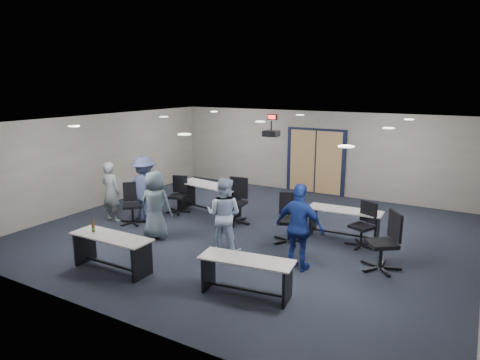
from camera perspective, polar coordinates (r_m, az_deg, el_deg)
The scene contains 24 objects.
floor at distance 10.58m, azimuth 1.31°, elevation -6.99°, with size 10.00×10.00×0.00m, color #1C202D.
back_wall at distance 14.24m, azimuth 10.13°, elevation 3.61°, with size 10.00×0.04×2.70m, color gray.
front_wall at distance 6.77m, azimuth -17.52°, elevation -7.12°, with size 10.00×0.04×2.70m, color gray.
left_wall at distance 13.30m, azimuth -17.90°, elevation 2.54°, with size 0.04×9.00×2.70m, color gray.
ceiling at distance 9.99m, azimuth 1.39°, elevation 7.74°, with size 10.00×9.00×0.04m, color silver.
double_door at distance 14.26m, azimuth 10.03°, elevation 2.40°, with size 2.00×0.07×2.20m.
exit_sign at distance 14.68m, azimuth 4.30°, elevation 8.37°, with size 0.32×0.07×0.18m.
ceiling_projector at distance 10.32m, azimuth 4.19°, elevation 6.23°, with size 0.35×0.32×0.37m.
ceiling_can_lights at distance 10.21m, azimuth 2.07°, elevation 7.68°, with size 6.24×5.74×0.02m, color white, non-canonical shape.
table_front_left at distance 8.77m, azimuth -16.77°, elevation -8.46°, with size 1.73×0.59×0.96m.
table_front_right at distance 7.48m, azimuth 0.89°, elevation -11.94°, with size 1.70×0.78×0.66m.
table_back_left at distance 12.03m, azimuth -4.13°, elevation -1.79°, with size 2.09×0.98×0.81m.
table_back_right at distance 10.38m, azimuth 13.78°, elevation -5.00°, with size 1.73×0.66×0.81m.
chair_back_a at distance 12.13m, azimuth -8.29°, elevation -1.98°, with size 0.65×0.65×1.03m, color black, non-canonical shape.
chair_back_b at distance 11.05m, azimuth -0.69°, elevation -2.88°, with size 0.75×0.75×1.19m, color black, non-canonical shape.
chair_back_c at distance 9.84m, azimuth 6.60°, elevation -5.16°, with size 0.71×0.71×1.13m, color black, non-canonical shape.
chair_back_d at distance 9.92m, azimuth 15.94°, elevation -5.79°, with size 0.63×0.63×1.01m, color black, non-canonical shape.
chair_loose_left at distance 11.40m, azimuth -14.19°, elevation -3.12°, with size 0.67×0.67×1.06m, color black, non-canonical shape.
chair_loose_right at distance 8.82m, azimuth 18.39°, elevation -7.77°, with size 0.74×0.74×1.17m, color black, non-canonical shape.
person_gray at distance 11.69m, azimuth -16.83°, elevation -1.51°, with size 0.58×0.38×1.60m, color gray.
person_plaid at distance 10.18m, azimuth -11.19°, elevation -3.29°, with size 0.79×0.51×1.61m, color #4E606C.
person_lightblue at distance 9.23m, azimuth -2.16°, elevation -4.64°, with size 0.80×0.62×1.64m, color #B2C8EC.
person_navy at distance 8.36m, azimuth 7.95°, elevation -6.30°, with size 1.01×0.42×1.73m, color navy.
person_back at distance 11.48m, azimuth -12.61°, elevation -1.14°, with size 1.13×0.65×1.75m, color #434D79.
Camera 1 is at (4.79, -8.72, 3.59)m, focal length 32.00 mm.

